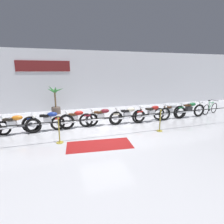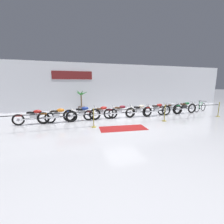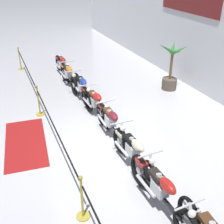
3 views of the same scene
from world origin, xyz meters
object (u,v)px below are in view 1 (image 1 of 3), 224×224
motorcycle_cream_5 (128,115)px  stanchion_far_left (76,123)px  bicycle (210,108)px  potted_palm_left_of_row (56,103)px  motorcycle_green_8 (190,110)px  stanchion_mid_right (160,124)px  motorcycle_orange_1 (14,125)px  motorcycle_maroon_4 (102,117)px  motorcycle_silver_7 (170,111)px  stanchion_mid_left (59,134)px  motorcycle_red_3 (76,119)px  floor_banner (99,145)px  motorcycle_red_6 (152,113)px  motorcycle_blue_2 (49,121)px

motorcycle_cream_5 → stanchion_far_left: bearing=-151.2°
bicycle → potted_palm_left_of_row: (-9.71, 3.14, 0.35)m
motorcycle_green_8 → stanchion_mid_right: size_ratio=2.13×
motorcycle_orange_1 → motorcycle_maroon_4: size_ratio=1.01×
motorcycle_silver_7 → stanchion_mid_right: bearing=-136.5°
motorcycle_orange_1 → stanchion_mid_right: 6.64m
motorcycle_green_8 → stanchion_mid_left: 7.81m
motorcycle_red_3 → floor_banner: size_ratio=0.95×
motorcycle_red_3 → stanchion_mid_right: 4.10m
motorcycle_red_6 → stanchion_mid_left: size_ratio=2.29×
stanchion_mid_left → bicycle: bearing=11.4°
motorcycle_red_6 → stanchion_mid_left: 5.22m
motorcycle_green_8 → stanchion_mid_right: 3.48m
motorcycle_orange_1 → stanchion_far_left: stanchion_far_left is taller
motorcycle_cream_5 → stanchion_mid_left: stanchion_mid_left is taller
motorcycle_cream_5 → motorcycle_green_8: 4.04m
motorcycle_blue_2 → motorcycle_red_6: (5.43, -0.12, 0.00)m
floor_banner → motorcycle_silver_7: bearing=32.1°
motorcycle_orange_1 → potted_palm_left_of_row: 3.99m
motorcycle_cream_5 → stanchion_mid_left: size_ratio=2.03×
motorcycle_green_8 → motorcycle_red_6: bearing=-177.4°
motorcycle_orange_1 → motorcycle_cream_5: bearing=0.8°
floor_banner → motorcycle_blue_2: bearing=135.6°
bicycle → stanchion_far_left: (-8.91, -1.94, 0.39)m
motorcycle_red_6 → stanchion_far_left: size_ratio=0.17×
motorcycle_red_6 → stanchion_mid_right: size_ratio=2.29×
bicycle → stanchion_mid_right: (-5.04, -1.94, -0.02)m
motorcycle_orange_1 → motorcycle_silver_7: bearing=1.0°
motorcycle_silver_7 → stanchion_mid_right: size_ratio=2.03×
motorcycle_blue_2 → bicycle: motorcycle_blue_2 is taller
stanchion_mid_right → floor_banner: size_ratio=0.42×
motorcycle_blue_2 → potted_palm_left_of_row: (0.31, 3.47, 0.24)m
motorcycle_green_8 → floor_banner: 6.61m
motorcycle_orange_1 → motorcycle_green_8: bearing=0.5°
motorcycle_cream_5 → motorcycle_red_3: bearing=179.0°
motorcycle_maroon_4 → motorcycle_red_6: bearing=-2.8°
stanchion_mid_left → motorcycle_red_3: bearing=63.8°
motorcycle_orange_1 → motorcycle_cream_5: motorcycle_orange_1 is taller
motorcycle_red_6 → stanchion_mid_right: bearing=-106.6°
motorcycle_cream_5 → stanchion_far_left: stanchion_far_left is taller
motorcycle_red_6 → potted_palm_left_of_row: 6.25m
motorcycle_maroon_4 → stanchion_mid_left: 2.69m
motorcycle_silver_7 → motorcycle_green_8: size_ratio=0.95×
motorcycle_silver_7 → stanchion_mid_left: bearing=-165.2°
potted_palm_left_of_row → stanchion_far_left: bearing=-81.1°
stanchion_mid_right → floor_banner: 3.19m
motorcycle_maroon_4 → floor_banner: 2.46m
floor_banner → motorcycle_red_6: bearing=37.8°
motorcycle_red_3 → stanchion_far_left: stanchion_far_left is taller
bicycle → stanchion_mid_left: stanchion_mid_left is taller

